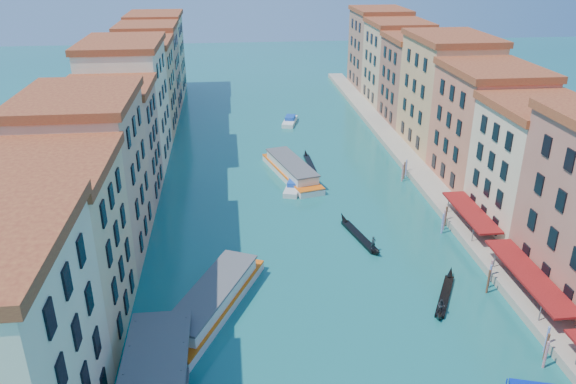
# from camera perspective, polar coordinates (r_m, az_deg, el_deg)

# --- Properties ---
(left_bank_palazzos) EXTENTS (12.80, 128.40, 21.00)m
(left_bank_palazzos) POSITION_cam_1_polar(r_m,az_deg,el_deg) (94.28, -16.49, 7.18)
(left_bank_palazzos) COLOR beige
(left_bank_palazzos) RESTS_ON ground
(right_bank_palazzos) EXTENTS (12.80, 128.40, 21.00)m
(right_bank_palazzos) POSITION_cam_1_polar(r_m,az_deg,el_deg) (100.83, 16.94, 8.21)
(right_bank_palazzos) COLOR #A4443D
(right_bank_palazzos) RESTS_ON ground
(quay) EXTENTS (4.00, 140.00, 1.00)m
(quay) POSITION_cam_1_polar(r_m,az_deg,el_deg) (100.83, 12.11, 3.18)
(quay) COLOR #AAA389
(quay) RESTS_ON ground
(restaurant_awnings) EXTENTS (3.20, 44.55, 3.12)m
(restaurant_awnings) POSITION_cam_1_polar(r_m,az_deg,el_deg) (65.28, 23.54, -7.97)
(restaurant_awnings) COLOR maroon
(restaurant_awnings) RESTS_ON ground
(mooring_poles_right) EXTENTS (1.44, 54.24, 3.20)m
(mooring_poles_right) POSITION_cam_1_polar(r_m,az_deg,el_deg) (69.10, 18.82, -6.98)
(mooring_poles_right) COLOR #502B1B
(mooring_poles_right) RESTS_ON ground
(vaporetto_near) EXTENTS (11.67, 18.66, 2.77)m
(vaporetto_near) POSITION_cam_1_polar(r_m,az_deg,el_deg) (60.09, -7.64, -10.84)
(vaporetto_near) COLOR silver
(vaporetto_near) RESTS_ON ground
(vaporetto_far) EXTENTS (8.57, 18.42, 2.67)m
(vaporetto_far) POSITION_cam_1_polar(r_m,az_deg,el_deg) (92.45, 0.36, 2.28)
(vaporetto_far) COLOR silver
(vaporetto_far) RESTS_ON ground
(gondola_fore) EXTENTS (3.65, 11.63, 2.35)m
(gondola_fore) POSITION_cam_1_polar(r_m,az_deg,el_deg) (74.10, 7.26, -4.39)
(gondola_fore) COLOR black
(gondola_fore) RESTS_ON ground
(gondola_right) EXTENTS (5.75, 9.78, 2.13)m
(gondola_right) POSITION_cam_1_polar(r_m,az_deg,el_deg) (64.07, 15.63, -10.09)
(gondola_right) COLOR black
(gondola_right) RESTS_ON ground
(gondola_far) EXTENTS (1.16, 10.83, 1.54)m
(gondola_far) POSITION_cam_1_polar(r_m,az_deg,el_deg) (98.04, 2.20, 3.00)
(gondola_far) COLOR black
(gondola_far) RESTS_ON ground
(motorboat_mid) EXTENTS (3.96, 7.13, 1.41)m
(motorboat_mid) POSITION_cam_1_polar(r_m,az_deg,el_deg) (87.65, 0.56, 0.57)
(motorboat_mid) COLOR silver
(motorboat_mid) RESTS_ON ground
(motorboat_far) EXTENTS (4.16, 7.75, 1.53)m
(motorboat_far) POSITION_cam_1_polar(r_m,az_deg,el_deg) (120.99, 0.19, 7.26)
(motorboat_far) COLOR white
(motorboat_far) RESTS_ON ground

